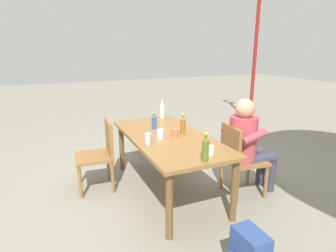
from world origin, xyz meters
The scene contains 15 objects.
ground_plane centered at (0.00, 0.00, 0.00)m, with size 24.00×24.00×0.00m, color gray.
dining_table centered at (0.00, 0.00, 0.64)m, with size 1.86×0.88×0.72m.
chair_far_right centered at (0.41, 0.74, 0.49)m, with size 0.49×0.49×0.87m.
chair_near_left centered at (-0.41, -0.74, 0.49)m, with size 0.47×0.47×0.87m.
person_in_white_shirt centered at (0.42, 0.85, 0.66)m, with size 0.47×0.62×1.18m.
bottle_olive centered at (0.84, 0.01, 0.84)m, with size 0.06×0.06×0.28m.
bottle_clear centered at (-0.82, 0.27, 0.84)m, with size 0.06×0.06×0.28m.
bottle_blue centered at (-0.34, -0.05, 0.82)m, with size 0.06×0.06×0.22m.
bottle_amber centered at (0.01, 0.19, 0.83)m, with size 0.06×0.06×0.26m.
cup_terracotta centered at (0.09, 0.05, 0.77)m, with size 0.08×0.08×0.11m, color #BC6B47.
cup_glass centered at (0.06, -0.12, 0.77)m, with size 0.08×0.08×0.11m, color silver.
cup_white centered at (0.72, 0.13, 0.76)m, with size 0.08×0.08×0.09m, color white.
cup_steel centered at (0.18, -0.32, 0.78)m, with size 0.08×0.08×0.12m, color #B2B7BC.
backpack_by_far_side centered at (-1.46, 0.24, 0.21)m, with size 0.30×0.24×0.44m.
lamp_post centered at (-2.30, 3.15, 2.13)m, with size 0.56×0.20×3.04m.
Camera 1 is at (2.93, -1.28, 1.74)m, focal length 30.23 mm.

